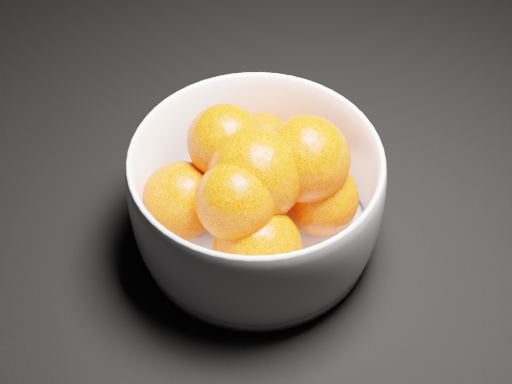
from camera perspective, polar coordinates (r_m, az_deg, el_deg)
bowl at (r=0.57m, az=-0.00°, el=-0.33°), size 0.20×0.20×0.10m
orange_pile at (r=0.56m, az=0.06°, el=0.62°), size 0.16×0.15×0.11m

